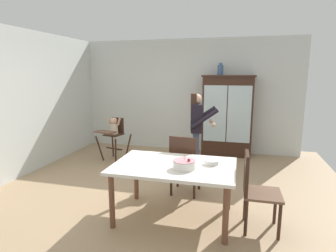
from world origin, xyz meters
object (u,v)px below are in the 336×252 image
Objects in this scene: ceramic_vase at (220,70)px; high_chair_with_toddler at (114,131)px; birthday_cake at (184,164)px; dining_chair_right_end at (254,186)px; serving_bowl at (212,162)px; dining_chair_far_side at (184,161)px; adult_person at (197,124)px; china_cabinet at (227,116)px; dining_table at (174,171)px.

ceramic_vase reaches higher than high_chair_with_toddler.
ceramic_vase is 3.46m from birthday_cake.
dining_chair_right_end is (0.68, -3.13, -1.41)m from ceramic_vase.
serving_bowl is (0.31, 0.25, -0.03)m from birthday_cake.
dining_chair_far_side is at bearing 128.99° from serving_bowl.
birthday_cake is at bearing 172.64° from adult_person.
adult_person is at bearing 105.82° from serving_bowl.
dining_chair_right_end is at bearing -13.77° from serving_bowl.
china_cabinet is 10.29× the size of serving_bowl.
ceramic_vase is 0.28× the size of high_chair_with_toddler.
ceramic_vase is 2.81m from dining_chair_far_side.
birthday_cake is at bearing -34.20° from high_chair_with_toddler.
adult_person is at bearing -109.03° from china_cabinet.
dining_table is (-0.31, -3.13, -1.32)m from ceramic_vase.
dining_chair_far_side reaches higher than high_chair_with_toddler.
adult_person is 8.50× the size of serving_bowl.
dining_table is 0.50m from serving_bowl.
china_cabinet is at bearing 80.82° from dining_table.
ceramic_vase is 0.28× the size of dining_chair_far_side.
adult_person is 1.07m from dining_chair_far_side.
china_cabinet reaches higher than birthday_cake.
dining_chair_far_side is at bearing 53.36° from dining_chair_right_end.
birthday_cake is (0.16, -0.11, 0.14)m from dining_table.
china_cabinet is 1.21× the size of adult_person.
birthday_cake is 0.40m from serving_bowl.
dining_table is 0.24m from birthday_cake.
dining_table is 1.63× the size of dining_chair_right_end.
adult_person is at bearing 28.65° from dining_chair_right_end.
serving_bowl is 0.19× the size of dining_chair_right_end.
china_cabinet is 3.18m from dining_table.
birthday_cake is 0.29× the size of dining_chair_right_end.
serving_bowl reaches higher than dining_table.
dining_chair_far_side is 1.00× the size of dining_chair_right_end.
china_cabinet is 1.95× the size of high_chair_with_toddler.
dining_table is at bearing 144.21° from birthday_cake.
high_chair_with_toddler is 3.55m from dining_chair_right_end.
high_chair_with_toddler is at bearing 66.48° from adult_person.
dining_chair_far_side is at bearing 90.92° from dining_table.
dining_chair_far_side is at bearing -102.14° from china_cabinet.
ceramic_vase is at bearing 11.15° from dining_chair_right_end.
dining_chair_far_side reaches higher than birthday_cake.
china_cabinet is 2.60m from high_chair_with_toddler.
china_cabinet is 3.26m from birthday_cake.
dining_chair_far_side reaches higher than dining_table.
dining_chair_right_end is (0.84, 0.12, -0.24)m from birthday_cake.
serving_bowl is (-0.04, -2.99, -0.16)m from china_cabinet.
serving_bowl is at bearing -26.77° from high_chair_with_toddler.
adult_person is (-0.30, -1.42, -1.00)m from ceramic_vase.
dining_table is at bearing -99.18° from china_cabinet.
serving_bowl is 0.19× the size of dining_chair_far_side.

